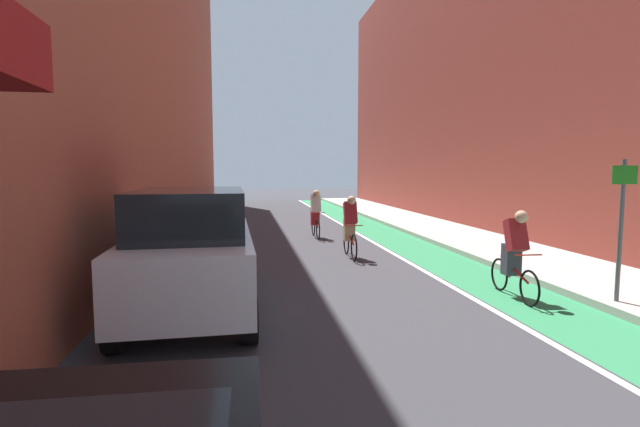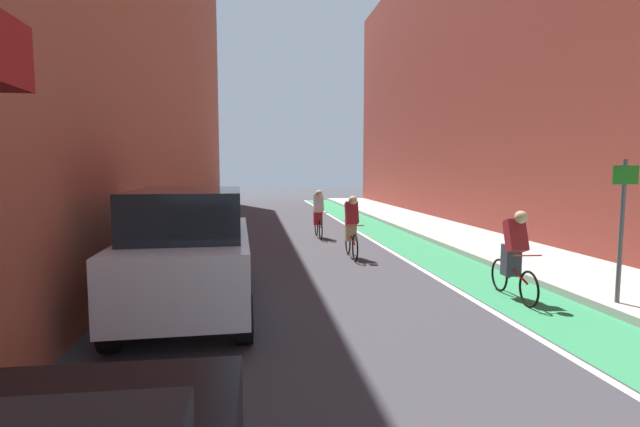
% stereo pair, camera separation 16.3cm
% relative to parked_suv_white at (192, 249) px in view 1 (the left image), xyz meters
% --- Properties ---
extents(ground_plane, '(86.00, 86.00, 0.00)m').
position_rel_parked_suv_white_xyz_m(ground_plane, '(2.74, 5.42, -1.02)').
color(ground_plane, '#38383D').
extents(bike_lane_paint, '(1.60, 39.09, 0.00)m').
position_rel_parked_suv_white_xyz_m(bike_lane_paint, '(5.74, 7.42, -1.02)').
color(bike_lane_paint, '#2D8451').
rests_on(bike_lane_paint, ground).
extents(lane_divider_stripe, '(0.12, 39.09, 0.00)m').
position_rel_parked_suv_white_xyz_m(lane_divider_stripe, '(4.84, 7.42, -1.01)').
color(lane_divider_stripe, white).
rests_on(lane_divider_stripe, ground).
extents(sidewalk_right, '(2.76, 39.09, 0.14)m').
position_rel_parked_suv_white_xyz_m(sidewalk_right, '(7.91, 7.42, -0.95)').
color(sidewalk_right, '#A8A59E').
rests_on(sidewalk_right, ground).
extents(building_facade_right, '(2.40, 35.09, 13.12)m').
position_rel_parked_suv_white_xyz_m(building_facade_right, '(10.49, 9.42, 5.54)').
color(building_facade_right, brown).
rests_on(building_facade_right, ground).
extents(parked_suv_white, '(1.99, 4.48, 1.98)m').
position_rel_parked_suv_white_xyz_m(parked_suv_white, '(0.00, 0.00, 0.00)').
color(parked_suv_white, silver).
rests_on(parked_suv_white, ground).
extents(cyclist_mid, '(0.48, 1.67, 1.59)m').
position_rel_parked_suv_white_xyz_m(cyclist_mid, '(5.57, -0.09, -0.21)').
color(cyclist_mid, black).
rests_on(cyclist_mid, ground).
extents(cyclist_trailing, '(0.48, 1.74, 1.63)m').
position_rel_parked_suv_white_xyz_m(cyclist_trailing, '(3.53, 4.12, -0.16)').
color(cyclist_trailing, black).
rests_on(cyclist_trailing, ground).
extents(cyclist_far, '(0.48, 1.72, 1.62)m').
position_rel_parked_suv_white_xyz_m(cyclist_far, '(3.18, 7.81, -0.17)').
color(cyclist_far, black).
rests_on(cyclist_far, ground).
extents(street_sign_post, '(0.44, 0.07, 2.32)m').
position_rel_parked_suv_white_xyz_m(street_sign_post, '(6.85, -1.01, 0.52)').
color(street_sign_post, '#4C4C51').
rests_on(street_sign_post, sidewalk_right).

